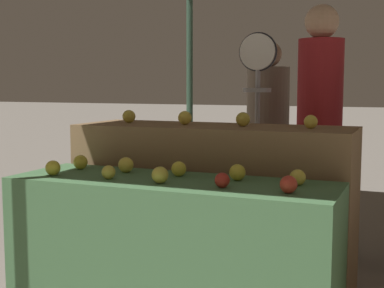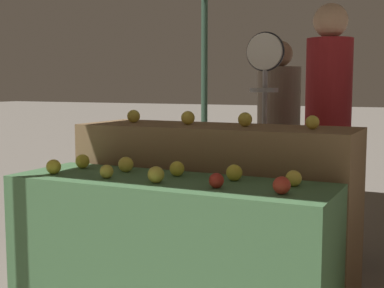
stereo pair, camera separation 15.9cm
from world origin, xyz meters
name	(u,v)px [view 2 (the right image)]	position (x,y,z in m)	size (l,w,h in m)	color
display_counter_front	(168,256)	(0.00, 0.00, 0.40)	(1.67, 0.55, 0.79)	#4C7A4C
display_counter_back	(215,209)	(0.00, 0.60, 0.51)	(1.67, 0.55, 1.02)	olive
apple_front_0	(54,167)	(-0.63, -0.12, 0.83)	(0.08, 0.08, 0.08)	gold
apple_front_1	(107,171)	(-0.30, -0.10, 0.83)	(0.07, 0.07, 0.07)	gold
apple_front_2	(156,175)	(-0.01, -0.11, 0.83)	(0.08, 0.08, 0.08)	gold
apple_front_3	(216,181)	(0.31, -0.10, 0.83)	(0.07, 0.07, 0.07)	#AD281E
apple_front_4	(282,185)	(0.62, -0.10, 0.83)	(0.08, 0.08, 0.08)	red
apple_front_5	(82,161)	(-0.62, 0.11, 0.83)	(0.08, 0.08, 0.08)	gold
apple_front_6	(126,164)	(-0.32, 0.11, 0.83)	(0.08, 0.08, 0.08)	yellow
apple_front_7	(177,169)	(-0.01, 0.11, 0.83)	(0.08, 0.08, 0.08)	gold
apple_front_8	(234,173)	(0.31, 0.11, 0.83)	(0.08, 0.08, 0.08)	gold
apple_front_9	(294,178)	(0.62, 0.10, 0.83)	(0.08, 0.08, 0.08)	yellow
apple_back_0	(134,116)	(-0.58, 0.60, 1.06)	(0.08, 0.08, 0.08)	gold
apple_back_1	(188,118)	(-0.18, 0.60, 1.06)	(0.08, 0.08, 0.08)	yellow
apple_back_2	(245,119)	(0.18, 0.60, 1.06)	(0.08, 0.08, 0.08)	gold
apple_back_3	(312,122)	(0.58, 0.59, 1.06)	(0.08, 0.08, 0.08)	yellow
produce_scale	(264,96)	(0.08, 1.29, 1.19)	(0.27, 0.20, 1.63)	#99999E
person_vendor_at_scale	(328,111)	(0.48, 1.50, 1.08)	(0.40, 0.40, 1.83)	#2D2D38
person_customer_left	(278,124)	(-0.03, 2.00, 0.94)	(0.48, 0.48, 1.63)	#2D2D38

